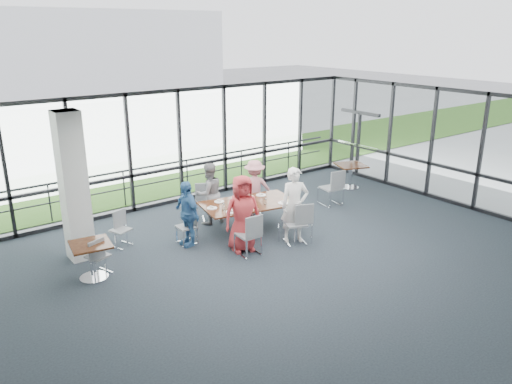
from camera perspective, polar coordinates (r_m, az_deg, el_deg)
floor at (r=10.80m, az=4.73°, el=-7.96°), size 12.00×10.00×0.02m
ceiling at (r=9.82m, az=5.22°, el=9.09°), size 12.00×10.00×0.04m
curtain_wall_back at (r=14.17m, az=-8.69°, el=5.19°), size 12.00×0.10×3.20m
curtain_wall_right at (r=14.78m, az=22.64°, el=4.52°), size 0.10×10.00×3.20m
exit_door at (r=17.03m, az=11.60°, el=5.32°), size 0.12×1.60×2.10m
structural_column at (r=11.04m, az=-20.11°, el=0.53°), size 0.50×0.50×3.20m
apron at (r=18.98m, az=-15.75°, el=2.99°), size 80.00×70.00×0.02m
grass_strip at (r=17.18m, az=-13.26°, el=1.73°), size 80.00×5.00×0.01m
hangar_main at (r=40.60m, az=-22.77°, el=14.41°), size 24.00×10.00×6.00m
guard_rail at (r=14.96m, az=-9.60°, el=1.48°), size 12.00×0.06×0.06m
main_table at (r=12.03m, az=-0.86°, el=-1.69°), size 2.43×1.64×0.75m
side_table_left at (r=10.35m, az=-18.33°, el=-6.30°), size 0.85×0.85×0.75m
side_table_right at (r=15.68m, az=10.78°, el=2.68°), size 1.09×1.09×0.75m
diner_near_left at (r=10.97m, az=-1.56°, el=-2.48°), size 0.96×0.75×1.74m
diner_near_right at (r=11.46m, az=4.43°, el=-1.52°), size 0.78×0.70×1.77m
diner_far_left at (r=12.58m, az=-5.40°, el=-0.18°), size 0.79×0.52×1.58m
diner_far_right at (r=13.12m, az=-0.17°, el=0.48°), size 1.09×0.85×1.50m
diner_end at (r=11.38m, az=-7.88°, el=-2.43°), size 0.51×0.91×1.53m
chair_main_nl at (r=10.90m, az=-0.90°, el=-4.91°), size 0.48×0.48×0.93m
chair_main_nr at (r=11.51m, az=4.54°, el=-3.62°), size 0.61×0.61×0.95m
chair_main_fl at (r=12.95m, az=-5.22°, el=-1.17°), size 0.60×0.60×0.92m
chair_main_fr at (r=13.32m, az=-0.62°, el=-0.55°), size 0.53×0.53×0.92m
chair_main_end at (r=11.58m, az=-7.94°, el=-3.94°), size 0.41×0.41×0.82m
chair_spare_la at (r=10.56m, az=-17.63°, el=-6.99°), size 0.50×0.50×0.80m
chair_spare_lb at (r=11.73m, az=-15.21°, el=-4.21°), size 0.50×0.50×0.79m
chair_spare_r at (r=14.07m, az=8.54°, el=0.45°), size 0.57×0.57×1.00m
plate_nl at (r=11.40m, az=-2.82°, el=-2.27°), size 0.26×0.26×0.01m
plate_nr at (r=11.96m, az=3.11°, el=-1.28°), size 0.24×0.24×0.01m
plate_fl at (r=12.08m, az=-4.23°, el=-1.10°), size 0.24×0.24×0.01m
plate_fr at (r=12.52m, az=0.58°, el=-0.35°), size 0.25×0.25×0.01m
plate_end at (r=11.67m, az=-5.05°, el=-1.84°), size 0.24×0.24×0.01m
tumbler_a at (r=11.57m, az=-1.38°, el=-1.60°), size 0.07×0.07×0.14m
tumbler_b at (r=11.87m, az=1.07°, el=-1.11°), size 0.07×0.07×0.13m
tumbler_c at (r=12.27m, az=-1.42°, el=-0.43°), size 0.07×0.07×0.14m
tumbler_d at (r=11.52m, az=-3.73°, el=-1.70°), size 0.08×0.08×0.15m
menu_a at (r=11.57m, az=-0.59°, el=-1.98°), size 0.32×0.24×0.00m
menu_b at (r=12.11m, az=3.63°, el=-1.07°), size 0.32×0.24×0.00m
menu_c at (r=12.46m, az=-1.13°, el=-0.47°), size 0.34×0.25×0.00m
condiment_caddy at (r=11.98m, az=-0.88°, el=-1.16°), size 0.10×0.07×0.04m
ketchup_bottle at (r=12.06m, az=-0.63°, el=-0.68°), size 0.06×0.06×0.18m
green_bottle at (r=12.00m, az=-0.75°, el=-0.73°), size 0.05×0.05×0.20m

